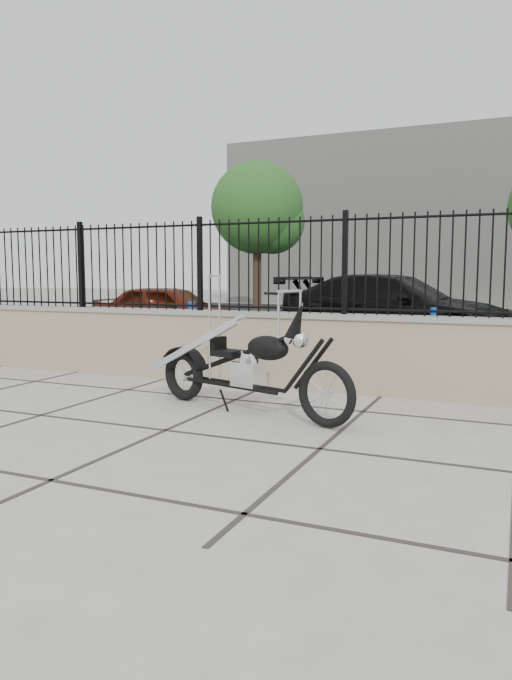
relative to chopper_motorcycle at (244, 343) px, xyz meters
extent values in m
plane|color=#99968E|center=(-0.36, -0.99, -0.73)|extent=(90.00, 90.00, 0.00)
plane|color=black|center=(-0.36, 11.51, -0.73)|extent=(30.00, 30.00, 0.00)
cube|color=gray|center=(-0.36, 1.51, -0.25)|extent=(14.00, 0.36, 0.96)
cube|color=black|center=(-0.36, 1.51, 0.83)|extent=(14.00, 0.08, 1.20)
cube|color=beige|center=(-0.36, 25.51, 3.27)|extent=(22.00, 6.00, 8.00)
imported|color=#51180B|center=(-4.70, 6.11, -0.12)|extent=(3.62, 1.51, 1.22)
imported|color=black|center=(0.22, 7.00, -0.01)|extent=(5.29, 2.99, 1.45)
cylinder|color=#0B2AB1|center=(-2.80, 3.80, -0.26)|extent=(0.13, 0.13, 0.95)
cylinder|color=#0B42AF|center=(1.43, 3.75, -0.26)|extent=(0.15, 0.15, 0.94)
cylinder|color=#382619|center=(-6.55, 15.35, 0.88)|extent=(0.32, 0.32, 3.22)
sphere|color=#225821|center=(-6.55, 15.35, 3.35)|extent=(3.44, 3.44, 3.44)
camera|label=1|loc=(2.62, -5.68, 0.71)|focal=32.00mm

